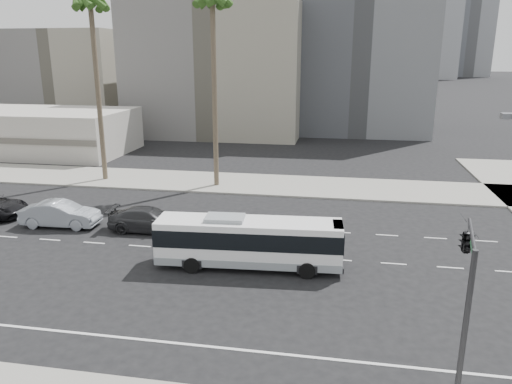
% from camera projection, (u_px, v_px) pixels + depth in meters
% --- Properties ---
extents(ground, '(700.00, 700.00, 0.00)m').
position_uv_depth(ground, '(236.00, 253.00, 28.46)').
color(ground, black).
rests_on(ground, ground).
extents(sidewalk_north, '(120.00, 7.00, 0.15)m').
position_uv_depth(sidewalk_north, '(273.00, 185.00, 43.13)').
color(sidewalk_north, gray).
rests_on(sidewalk_north, ground).
extents(commercial_low, '(22.00, 12.16, 5.00)m').
position_uv_depth(commercial_low, '(35.00, 131.00, 57.39)').
color(commercial_low, '#B4AEA4').
rests_on(commercial_low, ground).
extents(midrise_beige_west, '(24.00, 18.00, 18.00)m').
position_uv_depth(midrise_beige_west, '(220.00, 71.00, 70.64)').
color(midrise_beige_west, slate).
rests_on(midrise_beige_west, ground).
extents(midrise_gray_center, '(20.00, 20.00, 26.00)m').
position_uv_depth(midrise_gray_center, '(360.00, 43.00, 72.85)').
color(midrise_gray_center, '#4E5055').
rests_on(midrise_gray_center, ground).
extents(midrise_beige_far, '(18.00, 16.00, 15.00)m').
position_uv_depth(midrise_beige_far, '(75.00, 78.00, 80.11)').
color(midrise_beige_far, slate).
rests_on(midrise_beige_far, ground).
extents(civic_tower, '(42.00, 42.00, 129.00)m').
position_uv_depth(civic_tower, '(332.00, 1.00, 255.08)').
color(civic_tower, silver).
rests_on(civic_tower, ground).
extents(highrise_right, '(26.00, 26.00, 70.00)m').
position_uv_depth(highrise_right, '(431.00, 3.00, 229.35)').
color(highrise_right, slate).
rests_on(highrise_right, ground).
extents(highrise_far, '(22.00, 22.00, 60.00)m').
position_uv_depth(highrise_far, '(470.00, 18.00, 254.98)').
color(highrise_far, slate).
rests_on(highrise_far, ground).
extents(city_bus, '(10.17, 2.89, 2.88)m').
position_uv_depth(city_bus, '(249.00, 241.00, 26.20)').
color(city_bus, white).
rests_on(city_bus, ground).
extents(car_a, '(2.39, 5.48, 1.57)m').
position_uv_depth(car_a, '(149.00, 220.00, 31.84)').
color(car_a, '#2B2C2E').
rests_on(car_a, ground).
extents(car_b, '(2.12, 5.32, 1.72)m').
position_uv_depth(car_b, '(60.00, 214.00, 32.69)').
color(car_b, '#8D939C').
rests_on(car_b, ground).
extents(traffic_signal, '(2.73, 3.68, 5.86)m').
position_uv_depth(traffic_signal, '(467.00, 247.00, 16.57)').
color(traffic_signal, '#262628').
rests_on(traffic_signal, ground).
extents(palm_near, '(5.00, 5.00, 16.84)m').
position_uv_depth(palm_near, '(212.00, 3.00, 38.75)').
color(palm_near, brown).
rests_on(palm_near, ground).
extents(palm_mid, '(5.47, 5.47, 16.89)m').
position_uv_depth(palm_mid, '(90.00, 6.00, 40.84)').
color(palm_mid, brown).
rests_on(palm_mid, ground).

